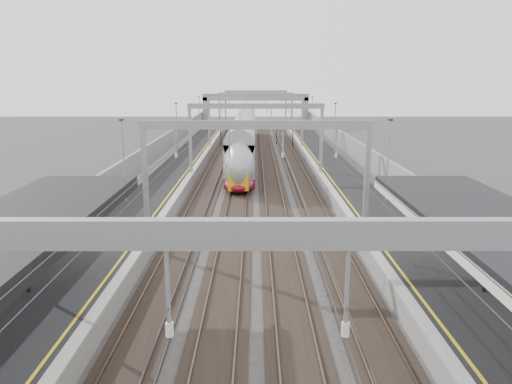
{
  "coord_description": "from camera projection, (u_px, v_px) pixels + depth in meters",
  "views": [
    {
      "loc": [
        -0.03,
        -5.77,
        9.81
      ],
      "look_at": [
        0.0,
        26.43,
        2.52
      ],
      "focal_mm": 35.0,
      "sensor_mm": 36.0,
      "label": 1
    }
  ],
  "objects": [
    {
      "name": "signal_green",
      "position": [
        221.0,
        131.0,
        73.76
      ],
      "size": [
        0.32,
        0.32,
        3.48
      ],
      "color": "black",
      "rests_on": "ground"
    },
    {
      "name": "signal_red_far",
      "position": [
        293.0,
        132.0,
        72.3
      ],
      "size": [
        0.32,
        0.32,
        3.48
      ],
      "color": "black",
      "rests_on": "ground"
    },
    {
      "name": "wall_right",
      "position": [
        364.0,
        161.0,
        51.34
      ],
      "size": [
        0.3,
        120.0,
        3.2
      ],
      "primitive_type": "cube",
      "color": "gray",
      "rests_on": "ground"
    },
    {
      "name": "platform_left",
      "position": [
        179.0,
        172.0,
        51.56
      ],
      "size": [
        4.0,
        120.0,
        1.0
      ],
      "primitive_type": "cube",
      "color": "black",
      "rests_on": "ground"
    },
    {
      "name": "wall_left",
      "position": [
        147.0,
        161.0,
        51.32
      ],
      "size": [
        0.3,
        120.0,
        3.2
      ],
      "primitive_type": "cube",
      "color": "gray",
      "rests_on": "ground"
    },
    {
      "name": "tracks",
      "position": [
        256.0,
        176.0,
        51.67
      ],
      "size": [
        11.4,
        140.0,
        0.2
      ],
      "color": "black",
      "rests_on": "ground"
    },
    {
      "name": "overbridge",
      "position": [
        256.0,
        101.0,
        104.15
      ],
      "size": [
        22.0,
        2.2,
        6.9
      ],
      "color": "gray",
      "rests_on": "ground"
    },
    {
      "name": "signal_red_near",
      "position": [
        276.0,
        128.0,
        76.84
      ],
      "size": [
        0.32,
        0.32,
        3.48
      ],
      "color": "black",
      "rests_on": "ground"
    },
    {
      "name": "platform_right",
      "position": [
        333.0,
        171.0,
        51.58
      ],
      "size": [
        4.0,
        120.0,
        1.0
      ],
      "primitive_type": "cube",
      "color": "black",
      "rests_on": "ground"
    },
    {
      "name": "overhead_line",
      "position": [
        256.0,
        112.0,
        56.78
      ],
      "size": [
        13.0,
        140.0,
        6.6
      ],
      "color": "gray",
      "rests_on": "platform_left"
    },
    {
      "name": "train",
      "position": [
        244.0,
        139.0,
        65.08
      ],
      "size": [
        2.8,
        51.03,
        4.43
      ],
      "color": "maroon",
      "rests_on": "ground"
    }
  ]
}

